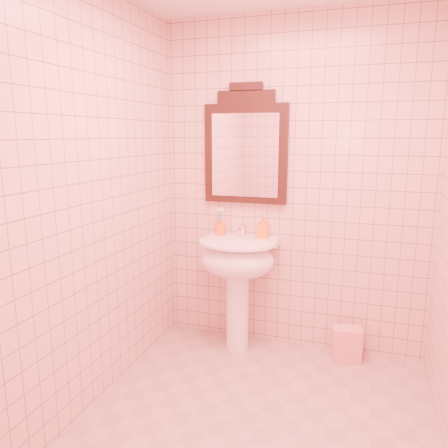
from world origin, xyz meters
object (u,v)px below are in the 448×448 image
(mirror, at_px, (246,149))
(towel, at_px, (347,344))
(soap_dispenser, at_px, (263,227))
(toothbrush_cup, at_px, (220,228))
(pedestal_sink, at_px, (237,267))

(mirror, height_order, towel, mirror)
(soap_dispenser, bearing_deg, toothbrush_cup, -179.29)
(pedestal_sink, bearing_deg, soap_dispenser, 42.48)
(mirror, distance_m, soap_dispenser, 0.61)
(soap_dispenser, relative_size, towel, 0.69)
(soap_dispenser, distance_m, towel, 1.06)
(pedestal_sink, height_order, soap_dispenser, soap_dispenser)
(pedestal_sink, distance_m, toothbrush_cup, 0.35)
(toothbrush_cup, bearing_deg, towel, -3.93)
(pedestal_sink, xyz_separation_m, towel, (0.82, 0.08, -0.54))
(pedestal_sink, relative_size, towel, 3.43)
(pedestal_sink, relative_size, mirror, 0.97)
(soap_dispenser, height_order, towel, soap_dispenser)
(pedestal_sink, height_order, mirror, mirror)
(mirror, relative_size, soap_dispenser, 5.12)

